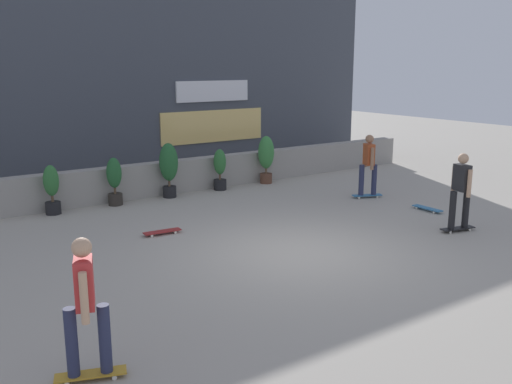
# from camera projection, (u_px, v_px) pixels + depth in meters

# --- Properties ---
(ground_plane) EXTENTS (48.00, 48.00, 0.00)m
(ground_plane) POSITION_uv_depth(u_px,v_px,m) (301.00, 252.00, 10.81)
(ground_plane) COLOR #A8A093
(planter_wall) EXTENTS (18.00, 0.40, 0.90)m
(planter_wall) POSITION_uv_depth(u_px,v_px,m) (163.00, 178.00, 15.52)
(planter_wall) COLOR gray
(planter_wall) RESTS_ON ground
(building_backdrop) EXTENTS (20.00, 2.08, 6.50)m
(building_backdrop) POSITION_uv_depth(u_px,v_px,m) (105.00, 72.00, 18.10)
(building_backdrop) COLOR #424751
(building_backdrop) RESTS_ON ground
(potted_plant_0) EXTENTS (0.36, 0.36, 1.19)m
(potted_plant_0) POSITION_uv_depth(u_px,v_px,m) (52.00, 188.00, 13.40)
(potted_plant_0) COLOR black
(potted_plant_0) RESTS_ON ground
(potted_plant_1) EXTENTS (0.38, 0.38, 1.22)m
(potted_plant_1) POSITION_uv_depth(u_px,v_px,m) (114.00, 180.00, 14.25)
(potted_plant_1) COLOR #2D2823
(potted_plant_1) RESTS_ON ground
(potted_plant_2) EXTENTS (0.50, 0.50, 1.47)m
(potted_plant_2) POSITION_uv_depth(u_px,v_px,m) (169.00, 166.00, 15.05)
(potted_plant_2) COLOR black
(potted_plant_2) RESTS_ON ground
(potted_plant_3) EXTENTS (0.36, 0.36, 1.17)m
(potted_plant_3) POSITION_uv_depth(u_px,v_px,m) (220.00, 169.00, 15.99)
(potted_plant_3) COLOR black
(potted_plant_3) RESTS_ON ground
(potted_plant_4) EXTENTS (0.48, 0.48, 1.43)m
(potted_plant_4) POSITION_uv_depth(u_px,v_px,m) (266.00, 156.00, 16.84)
(potted_plant_4) COLOR brown
(potted_plant_4) RESTS_ON ground
(skater_far_left) EXTENTS (0.81, 0.52, 1.70)m
(skater_far_left) POSITION_uv_depth(u_px,v_px,m) (368.00, 163.00, 14.99)
(skater_far_left) COLOR #266699
(skater_far_left) RESTS_ON ground
(skater_far_right) EXTENTS (0.82, 0.55, 1.70)m
(skater_far_right) POSITION_uv_depth(u_px,v_px,m) (461.00, 189.00, 11.95)
(skater_far_right) COLOR black
(skater_far_right) RESTS_ON ground
(skater_mid_plaza) EXTENTS (0.82, 0.53, 1.70)m
(skater_mid_plaza) POSITION_uv_depth(u_px,v_px,m) (86.00, 303.00, 6.26)
(skater_mid_plaza) COLOR #BF8C26
(skater_mid_plaza) RESTS_ON ground
(skateboard_near_camera) EXTENTS (0.21, 0.80, 0.08)m
(skateboard_near_camera) POSITION_uv_depth(u_px,v_px,m) (427.00, 208.00, 13.82)
(skateboard_near_camera) COLOR #266699
(skateboard_near_camera) RESTS_ON ground
(skateboard_aside) EXTENTS (0.81, 0.27, 0.08)m
(skateboard_aside) POSITION_uv_depth(u_px,v_px,m) (162.00, 232.00, 11.92)
(skateboard_aside) COLOR maroon
(skateboard_aside) RESTS_ON ground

